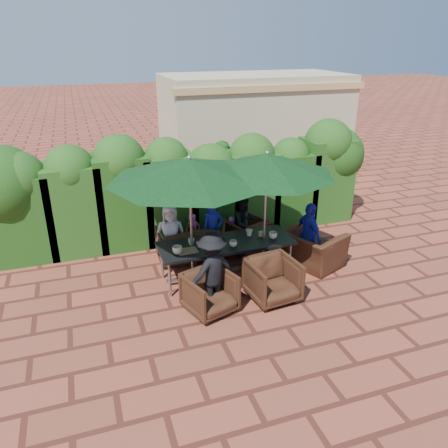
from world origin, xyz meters
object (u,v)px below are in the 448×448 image
object	(u,v)px
dining_table	(226,246)
chair_end_right	(313,243)
chair_far_right	(247,234)
umbrella_right	(267,164)
umbrella_left	(189,169)
chair_far_left	(176,243)
chair_near_left	(210,291)
chair_far_mid	(206,239)
chair_near_right	(273,278)

from	to	relation	value
dining_table	chair_end_right	world-z (taller)	chair_end_right
chair_far_right	chair_end_right	bearing A→B (deg)	115.01
umbrella_right	chair_end_right	distance (m)	2.03
umbrella_left	chair_far_left	distance (m)	2.04
umbrella_right	chair_end_right	xyz separation A→B (m)	(1.08, -0.02, -1.73)
umbrella_left	chair_far_right	world-z (taller)	umbrella_left
umbrella_left	chair_near_left	world-z (taller)	umbrella_left
chair_far_left	chair_end_right	xyz separation A→B (m)	(2.58, -1.06, 0.09)
chair_far_left	chair_far_mid	xyz separation A→B (m)	(0.63, -0.02, 0.02)
chair_far_left	chair_near_left	size ratio (longest dim) A/B	1.01
chair_far_right	chair_near_right	size ratio (longest dim) A/B	0.95
umbrella_right	chair_far_right	distance (m)	2.08
chair_far_right	chair_near_left	xyz separation A→B (m)	(-1.44, -1.94, -0.01)
dining_table	chair_near_right	world-z (taller)	chair_near_right
chair_far_right	chair_far_left	bearing A→B (deg)	-20.62
chair_far_right	chair_near_left	world-z (taller)	chair_far_right
dining_table	chair_end_right	bearing A→B (deg)	-2.65
umbrella_right	chair_far_right	size ratio (longest dim) A/B	3.16
umbrella_right	chair_far_left	xyz separation A→B (m)	(-1.50, 1.03, -1.82)
dining_table	chair_far_right	size ratio (longest dim) A/B	3.22
dining_table	umbrella_left	distance (m)	1.67
chair_near_left	chair_near_right	distance (m)	1.16
dining_table	chair_far_mid	size ratio (longest dim) A/B	3.09
dining_table	umbrella_right	distance (m)	1.71
chair_far_mid	chair_far_right	distance (m)	0.93
chair_near_right	chair_far_right	bearing A→B (deg)	75.51
umbrella_right	chair_far_left	size ratio (longest dim) A/B	3.18
chair_far_mid	umbrella_left	bearing A→B (deg)	80.14
chair_end_right	dining_table	bearing A→B (deg)	64.74
dining_table	chair_far_left	distance (m)	1.26
dining_table	chair_near_right	bearing A→B (deg)	-61.93
chair_near_left	umbrella_left	bearing A→B (deg)	72.96
umbrella_left	chair_far_mid	xyz separation A→B (m)	(0.54, 0.90, -1.80)
umbrella_left	chair_end_right	bearing A→B (deg)	-3.23
umbrella_left	chair_far_left	size ratio (longest dim) A/B	3.66
chair_far_mid	umbrella_right	bearing A→B (deg)	151.71
chair_far_mid	chair_near_left	xyz separation A→B (m)	(-0.52, -1.95, -0.02)
chair_far_left	chair_near_right	bearing A→B (deg)	124.63
umbrella_left	chair_far_left	xyz separation A→B (m)	(-0.10, 0.92, -1.82)
umbrella_right	chair_far_mid	bearing A→B (deg)	130.59
umbrella_left	umbrella_right	distance (m)	1.41
chair_end_right	chair_far_right	bearing A→B (deg)	22.04
umbrella_left	chair_near_right	size ratio (longest dim) A/B	3.46
chair_far_left	chair_end_right	bearing A→B (deg)	159.23
chair_far_left	chair_far_right	size ratio (longest dim) A/B	1.00
umbrella_left	chair_near_left	size ratio (longest dim) A/B	3.71
chair_far_right	chair_far_mid	bearing A→B (deg)	-19.91
chair_far_left	chair_near_left	bearing A→B (deg)	94.99
chair_far_left	umbrella_right	bearing A→B (deg)	146.98
chair_far_left	chair_near_left	world-z (taller)	chair_far_left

